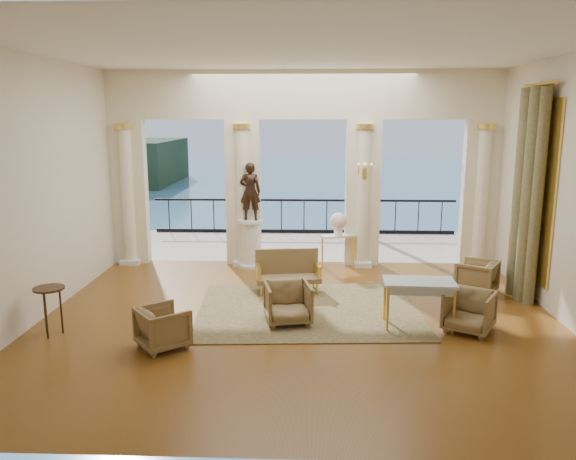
{
  "coord_description": "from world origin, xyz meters",
  "views": [
    {
      "loc": [
        0.16,
        -9.21,
        3.5
      ],
      "look_at": [
        -0.22,
        0.6,
        1.49
      ],
      "focal_mm": 35.0,
      "sensor_mm": 36.0,
      "label": 1
    }
  ],
  "objects_px": {
    "armchair_d": "(163,325)",
    "settee": "(288,271)",
    "armchair_b": "(469,309)",
    "console_table": "(338,240)",
    "side_table": "(49,294)",
    "armchair_a": "(288,301)",
    "statue": "(250,191)",
    "pedestal": "(251,244)",
    "armchair_c": "(477,275)",
    "game_table": "(419,285)"
  },
  "relations": [
    {
      "from": "armchair_c",
      "to": "statue",
      "type": "relative_size",
      "value": 0.56
    },
    {
      "from": "statue",
      "to": "console_table",
      "type": "height_order",
      "value": "statue"
    },
    {
      "from": "armchair_a",
      "to": "side_table",
      "type": "height_order",
      "value": "side_table"
    },
    {
      "from": "armchair_a",
      "to": "settee",
      "type": "relative_size",
      "value": 0.57
    },
    {
      "from": "side_table",
      "to": "armchair_a",
      "type": "bearing_deg",
      "value": 10.33
    },
    {
      "from": "armchair_d",
      "to": "armchair_b",
      "type": "bearing_deg",
      "value": -118.78
    },
    {
      "from": "armchair_c",
      "to": "settee",
      "type": "relative_size",
      "value": 0.55
    },
    {
      "from": "armchair_c",
      "to": "game_table",
      "type": "distance_m",
      "value": 2.41
    },
    {
      "from": "armchair_d",
      "to": "console_table",
      "type": "relative_size",
      "value": 0.81
    },
    {
      "from": "armchair_d",
      "to": "settee",
      "type": "distance_m",
      "value": 3.38
    },
    {
      "from": "console_table",
      "to": "side_table",
      "type": "relative_size",
      "value": 1.09
    },
    {
      "from": "armchair_d",
      "to": "console_table",
      "type": "bearing_deg",
      "value": -70.01
    },
    {
      "from": "armchair_d",
      "to": "statue",
      "type": "bearing_deg",
      "value": -49.06
    },
    {
      "from": "armchair_a",
      "to": "game_table",
      "type": "relative_size",
      "value": 0.64
    },
    {
      "from": "armchair_b",
      "to": "console_table",
      "type": "distance_m",
      "value": 4.38
    },
    {
      "from": "armchair_b",
      "to": "statue",
      "type": "bearing_deg",
      "value": 166.6
    },
    {
      "from": "armchair_b",
      "to": "settee",
      "type": "height_order",
      "value": "settee"
    },
    {
      "from": "armchair_b",
      "to": "side_table",
      "type": "distance_m",
      "value": 6.81
    },
    {
      "from": "game_table",
      "to": "statue",
      "type": "relative_size",
      "value": 0.9
    },
    {
      "from": "armchair_b",
      "to": "console_table",
      "type": "xyz_separation_m",
      "value": [
        -1.96,
        3.91,
        0.26
      ]
    },
    {
      "from": "armchair_a",
      "to": "statue",
      "type": "height_order",
      "value": "statue"
    },
    {
      "from": "armchair_a",
      "to": "pedestal",
      "type": "relative_size",
      "value": 0.69
    },
    {
      "from": "armchair_b",
      "to": "armchair_d",
      "type": "relative_size",
      "value": 1.07
    },
    {
      "from": "armchair_b",
      "to": "game_table",
      "type": "relative_size",
      "value": 0.63
    },
    {
      "from": "armchair_a",
      "to": "armchair_b",
      "type": "distance_m",
      "value": 3.0
    },
    {
      "from": "game_table",
      "to": "side_table",
      "type": "relative_size",
      "value": 1.5
    },
    {
      "from": "armchair_a",
      "to": "armchair_b",
      "type": "relative_size",
      "value": 1.02
    },
    {
      "from": "statue",
      "to": "console_table",
      "type": "relative_size",
      "value": 1.52
    },
    {
      "from": "armchair_d",
      "to": "game_table",
      "type": "bearing_deg",
      "value": -114.57
    },
    {
      "from": "settee",
      "to": "game_table",
      "type": "xyz_separation_m",
      "value": [
        2.27,
        -1.85,
        0.3
      ]
    },
    {
      "from": "settee",
      "to": "console_table",
      "type": "bearing_deg",
      "value": 50.91
    },
    {
      "from": "armchair_d",
      "to": "armchair_a",
      "type": "bearing_deg",
      "value": -97.65
    },
    {
      "from": "pedestal",
      "to": "side_table",
      "type": "bearing_deg",
      "value": -123.24
    },
    {
      "from": "armchair_a",
      "to": "armchair_b",
      "type": "xyz_separation_m",
      "value": [
        2.99,
        -0.28,
        -0.01
      ]
    },
    {
      "from": "armchair_b",
      "to": "game_table",
      "type": "xyz_separation_m",
      "value": [
        -0.8,
        0.17,
        0.34
      ]
    },
    {
      "from": "pedestal",
      "to": "armchair_c",
      "type": "bearing_deg",
      "value": -21.22
    },
    {
      "from": "armchair_a",
      "to": "armchair_d",
      "type": "bearing_deg",
      "value": -160.99
    },
    {
      "from": "armchair_a",
      "to": "armchair_d",
      "type": "height_order",
      "value": "armchair_a"
    },
    {
      "from": "armchair_b",
      "to": "statue",
      "type": "relative_size",
      "value": 0.57
    },
    {
      "from": "statue",
      "to": "armchair_c",
      "type": "bearing_deg",
      "value": 161.4
    },
    {
      "from": "armchair_d",
      "to": "side_table",
      "type": "xyz_separation_m",
      "value": [
        -1.94,
        0.43,
        0.33
      ]
    },
    {
      "from": "armchair_b",
      "to": "console_table",
      "type": "height_order",
      "value": "console_table"
    },
    {
      "from": "armchair_b",
      "to": "side_table",
      "type": "height_order",
      "value": "side_table"
    },
    {
      "from": "settee",
      "to": "game_table",
      "type": "distance_m",
      "value": 2.94
    },
    {
      "from": "armchair_c",
      "to": "settee",
      "type": "bearing_deg",
      "value": -58.16
    },
    {
      "from": "game_table",
      "to": "pedestal",
      "type": "bearing_deg",
      "value": 133.34
    },
    {
      "from": "armchair_d",
      "to": "game_table",
      "type": "xyz_separation_m",
      "value": [
        4.06,
        1.02,
        0.37
      ]
    },
    {
      "from": "armchair_a",
      "to": "console_table",
      "type": "distance_m",
      "value": 3.78
    },
    {
      "from": "settee",
      "to": "side_table",
      "type": "height_order",
      "value": "settee"
    },
    {
      "from": "settee",
      "to": "pedestal",
      "type": "xyz_separation_m",
      "value": [
        -0.93,
        1.83,
        0.12
      ]
    }
  ]
}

